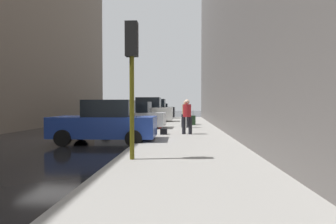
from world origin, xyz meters
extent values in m
plane|color=black|center=(0.00, 0.00, 0.00)|extent=(120.00, 120.00, 0.00)
cube|color=gray|center=(6.00, 0.00, 0.07)|extent=(4.00, 40.00, 0.15)
cube|color=navy|center=(2.60, -0.89, 0.69)|extent=(4.23, 1.90, 0.84)
cube|color=black|center=(2.80, -0.88, 1.44)|extent=(1.91, 1.59, 0.70)
cylinder|color=black|center=(1.22, 0.01, 0.32)|extent=(0.64, 0.23, 0.64)
cylinder|color=black|center=(1.25, -1.83, 0.32)|extent=(0.64, 0.23, 0.64)
cylinder|color=black|center=(3.95, 0.05, 0.32)|extent=(0.64, 0.23, 0.64)
cylinder|color=black|center=(3.98, -1.79, 0.32)|extent=(0.64, 0.23, 0.64)
cube|color=#B7BABF|center=(2.60, 4.84, 0.69)|extent=(4.26, 1.99, 0.84)
cube|color=black|center=(2.80, 4.83, 1.44)|extent=(1.95, 1.63, 0.70)
cylinder|color=black|center=(1.27, 5.81, 0.32)|extent=(0.65, 0.24, 0.64)
cylinder|color=black|center=(1.20, 3.97, 0.32)|extent=(0.65, 0.24, 0.64)
cylinder|color=black|center=(4.00, 5.71, 0.32)|extent=(0.65, 0.24, 0.64)
cylinder|color=black|center=(3.93, 3.87, 0.32)|extent=(0.65, 0.24, 0.64)
cube|color=silver|center=(2.60, 11.35, 0.82)|extent=(4.61, 1.87, 1.10)
cube|color=black|center=(2.80, 11.35, 1.80)|extent=(2.08, 1.58, 0.90)
cylinder|color=black|center=(1.11, 12.28, 0.32)|extent=(0.64, 0.22, 0.64)
cylinder|color=black|center=(1.10, 10.44, 0.32)|extent=(0.64, 0.22, 0.64)
cylinder|color=black|center=(4.10, 12.26, 0.32)|extent=(0.64, 0.22, 0.64)
cylinder|color=black|center=(4.09, 10.42, 0.32)|extent=(0.64, 0.22, 0.64)
cube|color=black|center=(2.60, 17.43, 0.82)|extent=(4.63, 1.92, 1.10)
cube|color=black|center=(2.80, 17.42, 1.80)|extent=(2.10, 1.60, 0.90)
cylinder|color=black|center=(1.12, 18.37, 0.32)|extent=(0.64, 0.23, 0.64)
cylinder|color=black|center=(1.09, 16.53, 0.32)|extent=(0.64, 0.23, 0.64)
cylinder|color=black|center=(4.11, 18.32, 0.32)|extent=(0.64, 0.23, 0.64)
cylinder|color=black|center=(4.08, 16.48, 0.32)|extent=(0.64, 0.23, 0.64)
cube|color=#193828|center=(2.60, 23.86, 0.69)|extent=(4.21, 1.86, 0.84)
cube|color=black|center=(2.80, 23.85, 1.44)|extent=(1.90, 1.57, 0.70)
cylinder|color=black|center=(1.24, 24.78, 0.32)|extent=(0.64, 0.22, 0.64)
cylinder|color=black|center=(1.23, 22.94, 0.32)|extent=(0.64, 0.22, 0.64)
cylinder|color=black|center=(3.97, 24.77, 0.32)|extent=(0.64, 0.22, 0.64)
cylinder|color=black|center=(3.96, 22.93, 0.32)|extent=(0.64, 0.22, 0.64)
cylinder|color=red|center=(4.45, 4.17, 0.43)|extent=(0.22, 0.22, 0.55)
sphere|color=red|center=(4.45, 4.17, 0.76)|extent=(0.20, 0.20, 0.20)
cylinder|color=red|center=(4.29, 4.17, 0.45)|extent=(0.10, 0.09, 0.09)
cylinder|color=red|center=(4.61, 4.17, 0.45)|extent=(0.10, 0.09, 0.09)
cylinder|color=#514C0F|center=(4.50, -4.73, 1.95)|extent=(0.12, 0.12, 3.60)
cube|color=black|center=(4.50, -4.73, 3.30)|extent=(0.32, 0.24, 0.90)
sphere|color=red|center=(4.50, -4.60, 3.58)|extent=(0.14, 0.14, 0.14)
sphere|color=yellow|center=(4.50, -4.60, 3.30)|extent=(0.14, 0.14, 0.14)
sphere|color=green|center=(4.50, -4.60, 3.02)|extent=(0.14, 0.14, 0.14)
cylinder|color=#333338|center=(5.95, 8.11, 0.57)|extent=(0.21, 0.21, 0.85)
cylinder|color=#333338|center=(6.26, 8.06, 0.57)|extent=(0.21, 0.21, 0.85)
cylinder|color=#4C5156|center=(6.10, 8.09, 1.31)|extent=(0.46, 0.46, 0.62)
sphere|color=tan|center=(6.10, 8.09, 1.74)|extent=(0.24, 0.24, 0.24)
cylinder|color=black|center=(6.10, 8.09, 1.81)|extent=(0.34, 0.34, 0.02)
cylinder|color=black|center=(6.10, 8.09, 1.87)|extent=(0.23, 0.23, 0.11)
cylinder|color=black|center=(5.88, 1.37, 0.57)|extent=(0.21, 0.21, 0.85)
cylinder|color=black|center=(6.19, 1.32, 0.57)|extent=(0.21, 0.21, 0.85)
cylinder|color=#A51E23|center=(6.04, 1.34, 1.31)|extent=(0.46, 0.46, 0.62)
sphere|color=beige|center=(6.04, 1.34, 1.74)|extent=(0.24, 0.24, 0.24)
cylinder|color=black|center=(6.14, 5.10, 0.57)|extent=(0.21, 0.21, 0.85)
cylinder|color=black|center=(5.82, 5.15, 0.57)|extent=(0.21, 0.21, 0.85)
cylinder|color=tan|center=(5.98, 5.12, 1.31)|extent=(0.46, 0.46, 0.62)
sphere|color=beige|center=(5.98, 5.12, 1.74)|extent=(0.24, 0.24, 0.24)
cube|color=black|center=(6.56, 7.36, 0.49)|extent=(0.39, 0.58, 0.68)
cylinder|color=#333333|center=(6.56, 7.36, 1.01)|extent=(0.02, 0.02, 0.36)
cube|color=black|center=(4.90, 1.21, 0.29)|extent=(0.32, 0.44, 0.28)
camera|label=1|loc=(5.85, -11.54, 1.58)|focal=28.00mm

